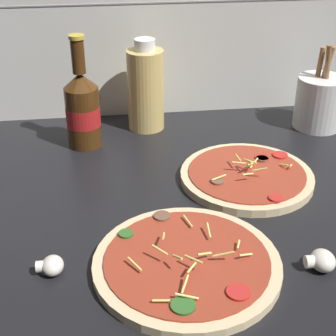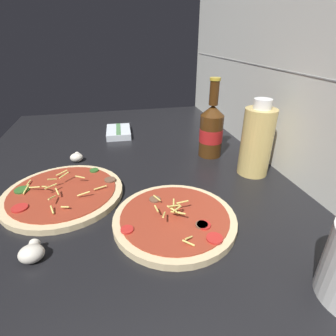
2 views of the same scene
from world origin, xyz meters
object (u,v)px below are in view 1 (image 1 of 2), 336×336
pizza_near (184,264)px  pizza_far (247,176)px  beer_bottle (83,108)px  utensil_crock (319,102)px  oil_bottle (146,88)px  mushroom_right (321,261)px  mushroom_left (51,266)px

pizza_near → pizza_far: size_ratio=1.10×
pizza_near → pizza_far: bearing=56.1°
beer_bottle → utensil_crock: bearing=2.8°
pizza_near → utensil_crock: (39.95, 47.44, 5.52)cm
beer_bottle → oil_bottle: beer_bottle is taller
mushroom_right → pizza_near: bearing=172.3°
beer_bottle → oil_bottle: 16.47cm
utensil_crock → pizza_far: bearing=-135.8°
beer_bottle → utensil_crock: 55.50cm
mushroom_right → oil_bottle: bearing=111.5°
utensil_crock → mushroom_left: bearing=-142.7°
pizza_far → beer_bottle: (-31.98, 20.04, 7.87)cm
pizza_far → mushroom_left: size_ratio=6.33×
pizza_far → utensil_crock: utensil_crock is taller
pizza_far → beer_bottle: 38.55cm
pizza_far → pizza_near: bearing=-123.9°
oil_bottle → utensil_crock: bearing=-6.8°
beer_bottle → mushroom_right: (36.27, -47.49, -7.27)cm
pizza_far → mushroom_left: pizza_far is taller
pizza_far → utensil_crock: bearing=44.2°
oil_bottle → mushroom_right: bearing=-68.5°
pizza_far → beer_bottle: size_ratio=1.06×
pizza_near → mushroom_left: 20.23cm
pizza_far → utensil_crock: size_ratio=1.29×
pizza_near → utensil_crock: 62.26cm
pizza_far → beer_bottle: beer_bottle is taller
pizza_near → mushroom_left: size_ratio=7.00×
beer_bottle → mushroom_left: size_ratio=5.98×
pizza_far → mushroom_left: (-36.70, -23.04, 0.43)cm
pizza_near → beer_bottle: (-15.43, 44.69, 7.95)cm
pizza_far → oil_bottle: (-17.43, 27.69, 8.91)cm
oil_bottle → utensil_crock: size_ratio=1.05×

